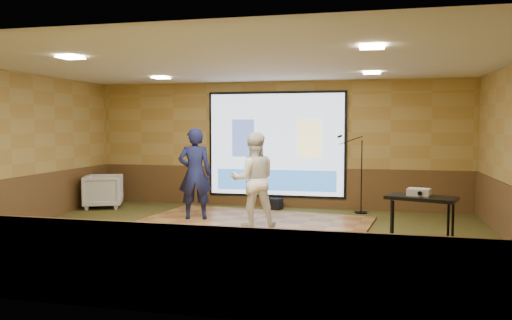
% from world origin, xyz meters
% --- Properties ---
extents(ground, '(9.00, 9.00, 0.00)m').
position_xyz_m(ground, '(0.00, 0.00, 0.00)').
color(ground, '#30391A').
rests_on(ground, ground).
extents(room_shell, '(9.04, 7.04, 3.02)m').
position_xyz_m(room_shell, '(0.00, 0.00, 2.09)').
color(room_shell, '#A48844').
rests_on(room_shell, ground).
extents(wainscot_back, '(9.00, 0.04, 0.95)m').
position_xyz_m(wainscot_back, '(0.00, 3.48, 0.47)').
color(wainscot_back, '#4A3718').
rests_on(wainscot_back, ground).
extents(wainscot_front, '(9.00, 0.04, 0.95)m').
position_xyz_m(wainscot_front, '(0.00, -3.48, 0.47)').
color(wainscot_front, '#4A3718').
rests_on(wainscot_front, ground).
extents(wainscot_left, '(0.04, 7.00, 0.95)m').
position_xyz_m(wainscot_left, '(-4.48, 0.00, 0.47)').
color(wainscot_left, '#4A3718').
rests_on(wainscot_left, ground).
extents(projector_screen, '(3.32, 0.06, 2.52)m').
position_xyz_m(projector_screen, '(0.00, 3.44, 1.47)').
color(projector_screen, black).
rests_on(projector_screen, room_shell).
extents(downlight_nw, '(0.32, 0.32, 0.02)m').
position_xyz_m(downlight_nw, '(-2.20, 1.80, 2.97)').
color(downlight_nw, beige).
rests_on(downlight_nw, room_shell).
extents(downlight_ne, '(0.32, 0.32, 0.02)m').
position_xyz_m(downlight_ne, '(2.20, 1.80, 2.97)').
color(downlight_ne, beige).
rests_on(downlight_ne, room_shell).
extents(downlight_sw, '(0.32, 0.32, 0.02)m').
position_xyz_m(downlight_sw, '(-2.20, -1.50, 2.97)').
color(downlight_sw, beige).
rests_on(downlight_sw, room_shell).
extents(downlight_se, '(0.32, 0.32, 0.02)m').
position_xyz_m(downlight_se, '(2.20, -1.50, 2.97)').
color(downlight_se, beige).
rests_on(downlight_se, room_shell).
extents(dance_floor, '(4.93, 4.00, 0.03)m').
position_xyz_m(dance_floor, '(-0.12, 1.07, 0.02)').
color(dance_floor, olive).
rests_on(dance_floor, ground).
extents(player_left, '(0.78, 0.62, 1.88)m').
position_xyz_m(player_left, '(-1.30, 1.41, 0.97)').
color(player_left, '#141941').
rests_on(player_left, dance_floor).
extents(player_right, '(1.05, 0.94, 1.79)m').
position_xyz_m(player_right, '(0.04, 0.93, 0.93)').
color(player_right, silver).
rests_on(player_right, dance_floor).
extents(av_table, '(0.93, 0.49, 0.97)m').
position_xyz_m(av_table, '(2.90, -0.99, 0.68)').
color(av_table, black).
rests_on(av_table, ground).
extents(projector, '(0.35, 0.32, 0.10)m').
position_xyz_m(projector, '(2.87, -0.95, 1.02)').
color(projector, silver).
rests_on(projector, av_table).
extents(mic_stand, '(0.69, 0.28, 1.75)m').
position_xyz_m(mic_stand, '(1.96, 3.04, 0.49)').
color(mic_stand, black).
rests_on(mic_stand, ground).
extents(banquet_chair, '(1.13, 1.12, 0.79)m').
position_xyz_m(banquet_chair, '(-3.97, 2.42, 0.40)').
color(banquet_chair, gray).
rests_on(banquet_chair, ground).
extents(duffel_bag, '(0.46, 0.36, 0.25)m').
position_xyz_m(duffel_bag, '(-0.01, 3.13, 0.13)').
color(duffel_bag, black).
rests_on(duffel_bag, ground).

